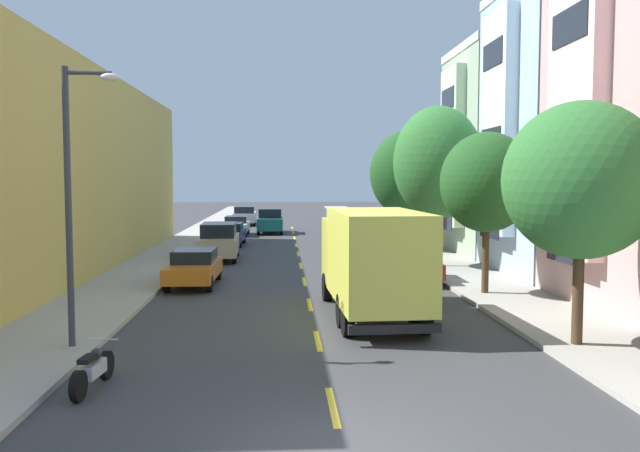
# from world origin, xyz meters

# --- Properties ---
(ground_plane) EXTENTS (160.00, 160.00, 0.00)m
(ground_plane) POSITION_xyz_m (0.00, 30.00, 0.00)
(ground_plane) COLOR #38383A
(sidewalk_left) EXTENTS (3.20, 120.00, 0.14)m
(sidewalk_left) POSITION_xyz_m (-7.10, 28.00, 0.07)
(sidewalk_left) COLOR #A39E93
(sidewalk_left) RESTS_ON ground_plane
(sidewalk_right) EXTENTS (3.20, 120.00, 0.14)m
(sidewalk_right) POSITION_xyz_m (7.10, 28.00, 0.07)
(sidewalk_right) COLOR #A39E93
(sidewalk_right) RESTS_ON ground_plane
(lane_centerline_dashes) EXTENTS (0.14, 47.20, 0.01)m
(lane_centerline_dashes) POSITION_xyz_m (0.00, 24.50, 0.00)
(lane_centerline_dashes) COLOR yellow
(lane_centerline_dashes) RESTS_ON ground_plane
(townhouse_fourth_sage) EXTENTS (11.03, 7.38, 11.46)m
(townhouse_fourth_sage) POSITION_xyz_m (13.81, 25.78, 5.53)
(townhouse_fourth_sage) COLOR #99AD8E
(townhouse_fourth_sage) RESTS_ON ground_plane
(street_tree_nearest) EXTENTS (3.81, 3.81, 6.01)m
(street_tree_nearest) POSITION_xyz_m (6.40, 5.77, 4.20)
(street_tree_nearest) COLOR #47331E
(street_tree_nearest) RESTS_ON sidewalk_right
(street_tree_second) EXTENTS (3.32, 3.32, 5.78)m
(street_tree_second) POSITION_xyz_m (6.40, 13.21, 4.11)
(street_tree_second) COLOR #47331E
(street_tree_second) RESTS_ON sidewalk_right
(street_tree_third) EXTENTS (4.18, 4.18, 7.50)m
(street_tree_third) POSITION_xyz_m (6.40, 20.64, 5.00)
(street_tree_third) COLOR #47331E
(street_tree_third) RESTS_ON sidewalk_right
(street_tree_farthest) EXTENTS (4.37, 4.37, 6.93)m
(street_tree_farthest) POSITION_xyz_m (6.40, 28.07, 4.54)
(street_tree_farthest) COLOR #47331E
(street_tree_farthest) RESTS_ON sidewalk_right
(street_lamp) EXTENTS (1.35, 0.28, 6.79)m
(street_lamp) POSITION_xyz_m (-5.95, 6.31, 4.08)
(street_lamp) COLOR #38383D
(street_lamp) RESTS_ON sidewalk_left
(delivery_box_truck) EXTENTS (2.66, 7.44, 3.31)m
(delivery_box_truck) POSITION_xyz_m (1.81, 9.78, 1.88)
(delivery_box_truck) COLOR #D8D84C
(delivery_box_truck) RESTS_ON ground_plane
(parked_sedan_forest) EXTENTS (1.89, 4.53, 1.43)m
(parked_sedan_forest) POSITION_xyz_m (4.26, 32.79, 0.75)
(parked_sedan_forest) COLOR #194C28
(parked_sedan_forest) RESTS_ON ground_plane
(parked_sedan_orange) EXTENTS (1.87, 4.53, 1.43)m
(parked_sedan_orange) POSITION_xyz_m (-4.42, 16.30, 0.75)
(parked_sedan_orange) COLOR orange
(parked_sedan_orange) RESTS_ON ground_plane
(parked_hatchback_sky) EXTENTS (1.82, 4.03, 1.50)m
(parked_hatchback_sky) POSITION_xyz_m (4.31, 23.06, 0.76)
(parked_hatchback_sky) COLOR #7A9EC6
(parked_hatchback_sky) RESTS_ON ground_plane
(parked_sedan_navy) EXTENTS (1.92, 4.55, 1.43)m
(parked_sedan_navy) POSITION_xyz_m (-4.25, 32.06, 0.75)
(parked_sedan_navy) COLOR navy
(parked_sedan_navy) RESTS_ON ground_plane
(parked_pickup_silver) EXTENTS (2.11, 5.34, 1.73)m
(parked_pickup_silver) POSITION_xyz_m (-4.29, 50.61, 0.83)
(parked_pickup_silver) COLOR #B2B5BA
(parked_pickup_silver) RESTS_ON ground_plane
(parked_sedan_red) EXTENTS (1.82, 4.51, 1.43)m
(parked_sedan_red) POSITION_xyz_m (4.47, 16.95, 0.75)
(parked_sedan_red) COLOR #AD1E1E
(parked_sedan_red) RESTS_ON ground_plane
(parked_suv_champagne) EXTENTS (2.08, 4.85, 1.93)m
(parked_suv_champagne) POSITION_xyz_m (-4.21, 24.63, 0.99)
(parked_suv_champagne) COLOR tan
(parked_suv_champagne) RESTS_ON ground_plane
(parked_sedan_charcoal) EXTENTS (1.85, 4.52, 1.43)m
(parked_sedan_charcoal) POSITION_xyz_m (4.40, 46.48, 0.75)
(parked_sedan_charcoal) COLOR #333338
(parked_sedan_charcoal) RESTS_ON ground_plane
(parked_sedan_white) EXTENTS (1.83, 4.51, 1.43)m
(parked_sedan_white) POSITION_xyz_m (-4.32, 39.75, 0.75)
(parked_sedan_white) COLOR silver
(parked_sedan_white) RESTS_ON ground_plane
(moving_teal_sedan) EXTENTS (1.95, 4.80, 1.93)m
(moving_teal_sedan) POSITION_xyz_m (-1.80, 41.41, 0.99)
(moving_teal_sedan) COLOR #195B60
(moving_teal_sedan) RESTS_ON ground_plane
(parked_motorcycle) EXTENTS (0.62, 2.05, 0.90)m
(parked_motorcycle) POSITION_xyz_m (-4.75, 3.29, 0.41)
(parked_motorcycle) COLOR black
(parked_motorcycle) RESTS_ON ground_plane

